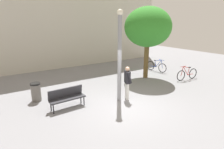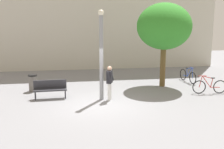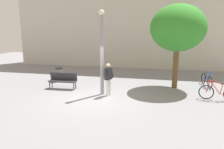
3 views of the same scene
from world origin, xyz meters
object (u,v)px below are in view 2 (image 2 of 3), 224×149
bicycle_red (209,86)px  park_bench (50,88)px  lamppost (101,53)px  trash_bin (33,83)px  bicycle_blue (188,76)px  person_by_lamppost (110,81)px  plaza_tree (164,27)px

bicycle_red → park_bench: bearing=177.7°
lamppost → trash_bin: lamppost is taller
bicycle_red → bicycle_blue: 2.71m
person_by_lamppost → park_bench: size_ratio=1.03×
plaza_tree → lamppost: bearing=-150.3°
lamppost → bicycle_red: (5.70, 0.23, -1.91)m
park_bench → plaza_tree: bearing=14.3°
lamppost → park_bench: size_ratio=2.65×
lamppost → bicycle_blue: lamppost is taller
lamppost → trash_bin: (-3.47, 2.11, -1.83)m
bicycle_red → trash_bin: bicycle_red is taller
plaza_tree → bicycle_blue: 3.64m
lamppost → bicycle_blue: (5.65, 2.94, -1.91)m
lamppost → trash_bin: 4.46m
park_bench → bicycle_red: (8.17, -0.33, -0.16)m
bicycle_red → bicycle_blue: same height
park_bench → bicycle_blue: 8.47m
person_by_lamppost → bicycle_red: bearing=4.2°
person_by_lamppost → park_bench: (-2.85, 0.72, -0.42)m
lamppost → plaza_tree: plaza_tree is taller
plaza_tree → bicycle_blue: (1.88, 0.79, -3.01)m
person_by_lamppost → bicycle_blue: size_ratio=0.93×
person_by_lamppost → trash_bin: 4.49m
lamppost → park_bench: lamppost is taller
person_by_lamppost → trash_bin: bearing=149.4°
lamppost → plaza_tree: (3.77, 2.15, 1.11)m
person_by_lamppost → bicycle_blue: person_by_lamppost is taller
park_bench → plaza_tree: 7.05m
person_by_lamppost → trash_bin: (-3.84, 2.27, -0.50)m
person_by_lamppost → bicycle_blue: 6.15m
person_by_lamppost → trash_bin: person_by_lamppost is taller
park_bench → trash_bin: size_ratio=1.77×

